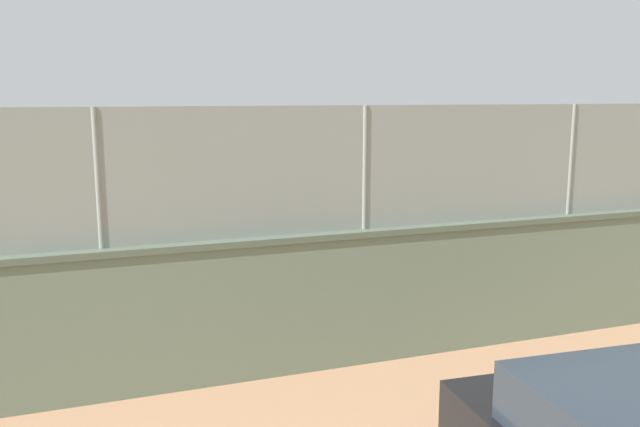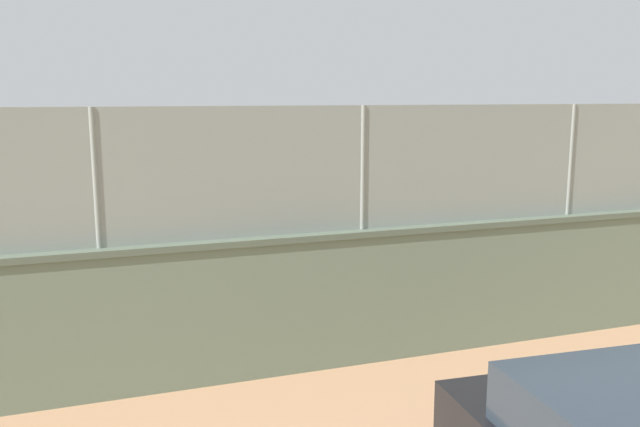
{
  "view_description": "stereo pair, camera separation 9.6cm",
  "coord_description": "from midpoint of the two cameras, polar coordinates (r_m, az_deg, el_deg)",
  "views": [
    {
      "loc": [
        2.91,
        17.74,
        3.54
      ],
      "look_at": [
        -1.01,
        7.06,
        1.48
      ],
      "focal_mm": 36.94,
      "sensor_mm": 36.0,
      "label": 1
    },
    {
      "loc": [
        2.82,
        17.77,
        3.54
      ],
      "look_at": [
        -1.01,
        7.06,
        1.48
      ],
      "focal_mm": 36.94,
      "sensor_mm": 36.0,
      "label": 2
    }
  ],
  "objects": [
    {
      "name": "fence_panel_on_wall",
      "position": [
        8.52,
        3.55,
        3.96
      ],
      "size": [
        26.21,
        0.26,
        1.6
      ],
      "color": "gray",
      "rests_on": "perimeter_wall"
    },
    {
      "name": "sports_ball",
      "position": [
        13.51,
        24.38,
        -1.49
      ],
      "size": [
        0.23,
        0.23,
        0.23
      ],
      "primitive_type": "sphere",
      "color": "orange"
    },
    {
      "name": "player_at_service_line",
      "position": [
        15.03,
        7.85,
        -0.08
      ],
      "size": [
        0.9,
        0.99,
        1.49
      ],
      "color": "navy",
      "rests_on": "ground_plane"
    },
    {
      "name": "player_crossing_court",
      "position": [
        13.29,
        18.64,
        -1.8
      ],
      "size": [
        0.69,
        1.05,
        1.52
      ],
      "color": "#B2B2B2",
      "rests_on": "ground_plane"
    },
    {
      "name": "perimeter_wall",
      "position": [
        8.87,
        3.42,
        -7.02
      ],
      "size": [
        26.68,
        0.61,
        1.81
      ],
      "color": "slate",
      "rests_on": "ground_plane"
    },
    {
      "name": "ground_plane",
      "position": [
        18.33,
        -10.81,
        -1.07
      ],
      "size": [
        260.0,
        260.0,
        0.0
      ],
      "primitive_type": "plane",
      "color": "tan"
    }
  ]
}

